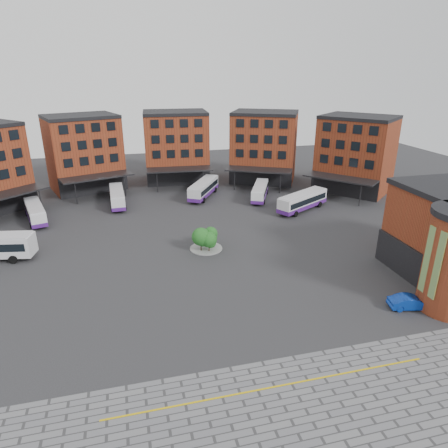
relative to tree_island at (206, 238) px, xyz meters
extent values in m
plane|color=#28282B|center=(-1.91, -11.52, -1.75)|extent=(160.00, 160.00, 0.00)
cube|color=gold|center=(0.09, -25.52, -1.72)|extent=(26.00, 0.15, 0.02)
cube|color=black|center=(-30.12, 21.80, 0.25)|extent=(10.00, 9.07, 4.00)
cube|color=black|center=(-28.54, 20.06, 2.25)|extent=(12.61, 11.97, 0.25)
cylinder|color=black|center=(-23.96, 21.77, 0.25)|extent=(0.20, 0.20, 4.00)
cube|color=maroon|center=(-17.21, 34.92, 5.25)|extent=(15.55, 13.69, 14.00)
cube|color=black|center=(-15.63, 30.33, 0.25)|extent=(12.45, 4.71, 4.00)
cube|color=black|center=(-17.21, 34.92, 12.55)|extent=(15.65, 13.97, 0.60)
cube|color=black|center=(-15.57, 30.15, 7.45)|extent=(10.87, 3.87, 8.00)
cube|color=black|center=(-14.87, 28.11, 2.25)|extent=(13.72, 8.39, 0.25)
cylinder|color=black|center=(-18.59, 24.93, 0.25)|extent=(0.20, 0.20, 4.00)
cylinder|color=black|center=(-9.98, 27.89, 0.25)|extent=(0.20, 0.20, 4.00)
cube|color=maroon|center=(1.37, 37.37, 5.25)|extent=(13.67, 10.88, 14.00)
cube|color=black|center=(1.03, 32.53, 0.25)|extent=(13.00, 1.41, 4.00)
cube|color=black|center=(1.37, 37.37, 12.55)|extent=(13.69, 11.18, 0.60)
cube|color=black|center=(1.01, 32.33, 7.45)|extent=(11.42, 0.95, 8.00)
cube|color=black|center=(0.86, 30.18, 2.25)|extent=(13.28, 5.30, 0.25)
cylinder|color=black|center=(-3.80, 28.71, 0.25)|extent=(0.20, 0.20, 4.00)
cylinder|color=black|center=(5.28, 28.07, 0.25)|extent=(0.20, 0.20, 4.00)
cube|color=maroon|center=(19.43, 32.36, 5.25)|extent=(16.12, 14.81, 14.00)
cube|color=black|center=(17.22, 28.04, 0.25)|extent=(11.81, 6.35, 4.00)
cube|color=black|center=(19.43, 32.36, 12.55)|extent=(16.26, 15.08, 0.60)
cube|color=black|center=(17.13, 27.86, 7.45)|extent=(10.26, 5.33, 8.00)
cube|color=black|center=(16.16, 25.94, 2.25)|extent=(13.58, 9.82, 0.25)
cylinder|color=black|center=(11.29, 26.41, 0.25)|extent=(0.20, 0.20, 4.00)
cylinder|color=black|center=(19.39, 22.27, 0.25)|extent=(0.20, 0.20, 4.00)
cube|color=maroon|center=(34.09, 20.69, 5.25)|extent=(16.02, 16.39, 14.00)
cube|color=black|center=(30.38, 17.57, 0.25)|extent=(8.74, 10.28, 4.00)
cube|color=black|center=(34.09, 20.69, 12.55)|extent=(16.25, 16.58, 0.60)
cube|color=black|center=(30.22, 17.45, 7.45)|extent=(7.47, 8.86, 8.00)
cube|color=black|center=(28.58, 16.06, 2.25)|extent=(11.73, 12.79, 0.25)
cylinder|color=black|center=(24.27, 18.39, 0.25)|extent=(0.20, 0.20, 4.00)
cylinder|color=black|center=(30.12, 11.42, 0.25)|extent=(0.20, 0.20, 4.00)
cube|color=black|center=(20.99, -13.52, 0.25)|extent=(0.40, 12.00, 4.00)
cube|color=orange|center=(18.19, -19.52, 3.75)|extent=(0.12, 2.20, 7.00)
cylinder|color=gray|center=(0.09, 0.48, -1.69)|extent=(4.40, 4.40, 0.12)
cylinder|color=#332114|center=(-0.71, -0.12, -1.00)|extent=(0.14, 0.14, 1.50)
sphere|color=#1D571E|center=(-0.71, -0.12, 0.36)|extent=(2.43, 2.43, 2.43)
sphere|color=#1D571E|center=(-0.51, -0.27, -0.10)|extent=(1.70, 1.70, 1.70)
cylinder|color=#332114|center=(0.89, 1.08, -1.06)|extent=(0.14, 0.14, 1.37)
sphere|color=#1D571E|center=(0.89, 1.08, 0.17)|extent=(1.86, 1.86, 1.86)
sphere|color=#1D571E|center=(1.09, 0.93, -0.24)|extent=(1.30, 1.30, 1.30)
cylinder|color=#332114|center=(0.29, -0.52, -1.12)|extent=(0.14, 0.14, 1.25)
sphere|color=#1D571E|center=(0.29, -0.52, 0.00)|extent=(2.12, 2.12, 2.12)
sphere|color=#1D571E|center=(0.49, -0.67, -0.37)|extent=(1.48, 1.48, 1.48)
cylinder|color=black|center=(-24.25, 2.10, -1.21)|extent=(1.13, 0.52, 1.09)
cylinder|color=black|center=(-23.74, 4.77, -1.21)|extent=(1.13, 0.52, 1.09)
cube|color=white|center=(-24.17, 17.56, -0.16)|extent=(4.93, 10.11, 2.20)
cube|color=black|center=(-24.17, 17.56, 0.00)|extent=(4.76, 9.37, 0.85)
cube|color=silver|center=(-24.17, 17.56, 0.99)|extent=(4.73, 9.71, 0.11)
cube|color=black|center=(-25.53, 22.20, 0.05)|extent=(1.87, 0.65, 0.99)
cube|color=#511D83|center=(-24.17, 17.56, -0.94)|extent=(4.98, 10.16, 0.63)
cylinder|color=black|center=(-26.14, 20.28, -1.30)|extent=(0.51, 0.94, 0.90)
cylinder|color=black|center=(-23.98, 20.91, -1.30)|extent=(0.51, 0.94, 0.90)
cylinder|color=black|center=(-24.36, 14.21, -1.30)|extent=(0.51, 0.94, 0.90)
cylinder|color=black|center=(-22.21, 14.84, -1.30)|extent=(0.51, 0.94, 0.90)
cube|color=silver|center=(-11.46, 22.51, -0.11)|extent=(2.70, 10.22, 2.26)
cube|color=black|center=(-11.46, 22.51, 0.05)|extent=(2.73, 9.41, 0.88)
cube|color=silver|center=(-11.46, 22.51, 1.06)|extent=(2.59, 9.81, 0.11)
cube|color=black|center=(-11.65, 27.48, 0.09)|extent=(1.96, 0.20, 1.01)
cube|color=#511D83|center=(-11.46, 22.51, -0.92)|extent=(2.74, 10.26, 0.65)
cylinder|color=black|center=(-12.73, 25.71, -1.29)|extent=(0.31, 0.93, 0.92)
cylinder|color=black|center=(-10.43, 25.80, -1.29)|extent=(0.31, 0.93, 0.92)
cylinder|color=black|center=(-12.48, 19.23, -1.29)|extent=(0.31, 0.93, 0.92)
cylinder|color=black|center=(-10.18, 19.32, -1.29)|extent=(0.31, 0.93, 0.92)
cube|color=silver|center=(4.43, 23.57, 0.00)|extent=(7.61, 10.57, 2.41)
cube|color=black|center=(4.43, 23.57, 0.17)|extent=(7.22, 9.85, 0.93)
cube|color=silver|center=(4.43, 23.57, 1.25)|extent=(7.30, 10.15, 0.12)
cube|color=black|center=(7.13, 28.14, 0.22)|extent=(1.86, 1.16, 1.08)
cube|color=#511D83|center=(4.43, 23.57, -0.87)|extent=(7.66, 10.62, 0.69)
cylinder|color=black|center=(5.13, 27.18, -1.26)|extent=(0.75, 1.00, 0.98)
cylinder|color=black|center=(7.25, 25.93, -1.26)|extent=(0.75, 1.00, 0.98)
cylinder|color=black|center=(1.62, 21.21, -1.26)|extent=(0.75, 1.00, 0.98)
cylinder|color=black|center=(3.74, 19.96, -1.26)|extent=(0.75, 1.00, 0.98)
cube|color=white|center=(14.39, 19.78, -0.18)|extent=(6.10, 9.75, 2.17)
cube|color=black|center=(14.39, 19.78, -0.03)|extent=(5.82, 9.07, 0.84)
cube|color=silver|center=(14.39, 19.78, 0.95)|extent=(5.85, 9.36, 0.11)
cube|color=black|center=(16.39, 24.10, 0.02)|extent=(1.76, 0.90, 0.97)
cube|color=#511D83|center=(14.39, 19.78, -0.95)|extent=(6.15, 9.81, 0.62)
cylinder|color=black|center=(14.70, 23.07, -1.31)|extent=(0.61, 0.91, 0.88)
cylinder|color=black|center=(16.70, 22.14, -1.31)|extent=(0.61, 0.91, 0.88)
cylinder|color=black|center=(12.08, 17.42, -1.31)|extent=(0.61, 0.91, 0.88)
cylinder|color=black|center=(14.08, 16.49, -1.31)|extent=(0.61, 0.91, 0.88)
cube|color=white|center=(19.38, 11.90, 0.02)|extent=(10.74, 7.63, 2.44)
cube|color=black|center=(19.38, 11.90, 0.19)|extent=(10.01, 7.24, 0.95)
cube|color=silver|center=(19.38, 11.90, 1.29)|extent=(10.31, 7.32, 0.12)
cube|color=black|center=(24.04, 14.59, 0.24)|extent=(1.16, 1.89, 1.10)
cube|color=#511D83|center=(19.38, 11.90, -0.85)|extent=(10.80, 7.68, 0.70)
cylinder|color=black|center=(21.79, 14.73, -1.25)|extent=(1.01, 0.76, 1.00)
cylinder|color=black|center=(23.04, 12.57, -1.25)|extent=(1.01, 0.76, 1.00)
cylinder|color=black|center=(15.72, 11.23, -1.25)|extent=(1.01, 0.76, 1.00)
cylinder|color=black|center=(16.96, 9.07, -1.25)|extent=(1.01, 0.76, 1.00)
imported|color=#0C329E|center=(17.33, -18.72, -1.03)|extent=(4.60, 2.40, 1.44)
camera|label=1|loc=(-9.58, -47.85, 21.20)|focal=32.00mm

